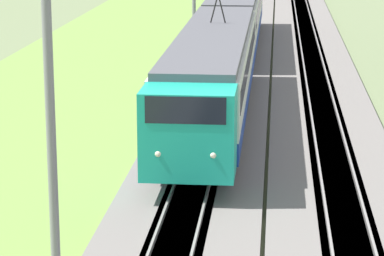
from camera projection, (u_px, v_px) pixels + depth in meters
name	position (u px, v px, depth m)	size (l,w,h in m)	color
ballast_main	(239.00, 36.00, 60.86)	(240.00, 4.40, 0.30)	slate
ballast_adjacent	(307.00, 37.00, 60.45)	(240.00, 4.40, 0.30)	slate
track_main	(239.00, 36.00, 60.86)	(240.00, 1.57, 0.45)	#4C4238
track_adjacent	(307.00, 37.00, 60.45)	(240.00, 1.57, 0.45)	#4C4238
grass_verge	(144.00, 36.00, 61.46)	(240.00, 13.33, 0.12)	olive
passenger_train	(227.00, 36.00, 45.78)	(41.38, 2.88, 4.94)	#19A88E
catenary_mast_near	(53.00, 113.00, 20.29)	(0.22, 2.56, 8.20)	slate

